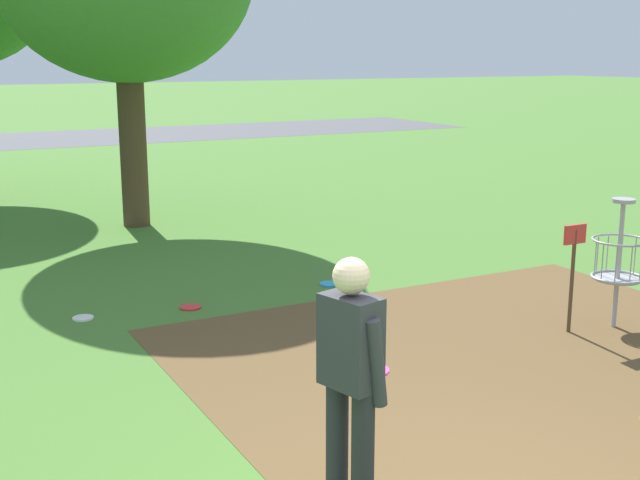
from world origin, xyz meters
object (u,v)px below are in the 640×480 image
player_throwing (351,378)px  frisbee_scattered_a (330,284)px  disc_golf_basket (614,259)px  frisbee_far_right (191,307)px  frisbee_far_left (83,318)px

player_throwing → frisbee_scattered_a: size_ratio=6.80×
disc_golf_basket → player_throwing: player_throwing is taller
disc_golf_basket → frisbee_far_right: size_ratio=5.67×
disc_golf_basket → frisbee_scattered_a: bearing=122.7°
player_throwing → frisbee_scattered_a: player_throwing is taller
disc_golf_basket → player_throwing: bearing=-155.5°
frisbee_far_left → player_throwing: bearing=-83.5°
frisbee_far_right → disc_golf_basket: bearing=-36.5°
player_throwing → frisbee_far_right: player_throwing is taller
disc_golf_basket → frisbee_scattered_a: (-1.83, 2.86, -0.74)m
disc_golf_basket → frisbee_scattered_a: 3.48m
disc_golf_basket → player_throwing: 4.77m
disc_golf_basket → frisbee_far_right: (-3.71, 2.75, -0.74)m
player_throwing → frisbee_far_right: 4.86m
player_throwing → frisbee_scattered_a: (2.50, 4.83, -0.96)m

